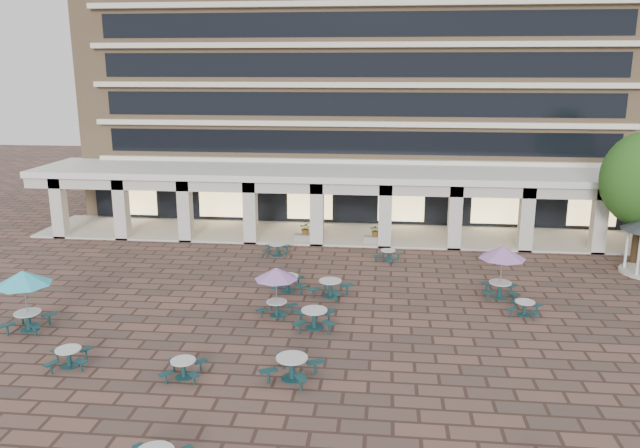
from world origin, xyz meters
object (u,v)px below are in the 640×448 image
Objects in this scene: planter_left at (306,233)px; picnic_table_2 at (292,366)px; planter_right at (376,236)px; picnic_table_0 at (69,356)px.

picnic_table_2 is at bearing -84.18° from planter_left.
planter_right reaches higher than picnic_table_2.
picnic_table_2 reaches higher than picnic_table_0.
planter_left is at bearing 112.62° from picnic_table_2.
planter_right is (10.99, 17.93, 0.13)m from picnic_table_0.
picnic_table_2 is 18.20m from planter_right.
planter_right is (4.44, 0.00, -0.01)m from planter_left.
picnic_table_0 is at bearing -163.77° from picnic_table_2.
planter_left is (-1.84, 18.01, 0.05)m from picnic_table_2.
picnic_table_0 is 19.09m from planter_left.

